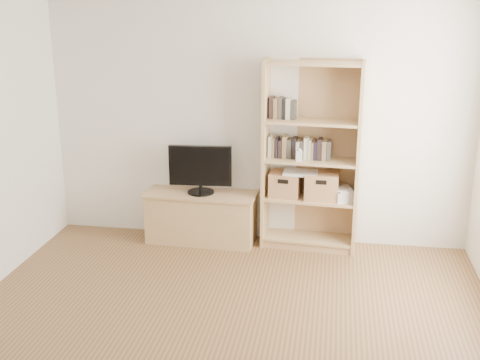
% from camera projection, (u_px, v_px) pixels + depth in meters
% --- Properties ---
extents(back_wall, '(4.50, 0.02, 2.60)m').
position_uv_depth(back_wall, '(257.00, 123.00, 6.38)').
color(back_wall, white).
rests_on(back_wall, floor).
extents(tv_stand, '(1.18, 0.48, 0.53)m').
position_uv_depth(tv_stand, '(201.00, 218.00, 6.57)').
color(tv_stand, tan).
rests_on(tv_stand, floor).
extents(bookshelf, '(1.02, 0.42, 1.99)m').
position_uv_depth(bookshelf, '(311.00, 157.00, 6.21)').
color(bookshelf, tan).
rests_on(bookshelf, floor).
extents(television, '(0.67, 0.10, 0.53)m').
position_uv_depth(television, '(200.00, 169.00, 6.40)').
color(television, black).
rests_on(television, tv_stand).
extents(books_row_mid, '(0.79, 0.23, 0.21)m').
position_uv_depth(books_row_mid, '(312.00, 149.00, 6.21)').
color(books_row_mid, '#A39F8B').
rests_on(books_row_mid, bookshelf).
extents(books_row_upper, '(0.38, 0.15, 0.20)m').
position_uv_depth(books_row_upper, '(292.00, 109.00, 6.13)').
color(books_row_upper, '#A39F8B').
rests_on(books_row_upper, bookshelf).
extents(baby_monitor, '(0.06, 0.04, 0.11)m').
position_uv_depth(baby_monitor, '(299.00, 156.00, 6.12)').
color(baby_monitor, white).
rests_on(baby_monitor, bookshelf).
extents(basket_left, '(0.34, 0.29, 0.26)m').
position_uv_depth(basket_left, '(285.00, 184.00, 6.36)').
color(basket_left, '#956543').
rests_on(basket_left, bookshelf).
extents(basket_right, '(0.35, 0.29, 0.28)m').
position_uv_depth(basket_right, '(322.00, 186.00, 6.27)').
color(basket_right, '#956543').
rests_on(basket_right, bookshelf).
extents(laptop, '(0.36, 0.26, 0.03)m').
position_uv_depth(laptop, '(301.00, 173.00, 6.27)').
color(laptop, white).
rests_on(laptop, basket_left).
extents(magazine_stack, '(0.23, 0.28, 0.11)m').
position_uv_depth(magazine_stack, '(343.00, 195.00, 6.24)').
color(magazine_stack, '#BCB7AE').
rests_on(magazine_stack, bookshelf).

